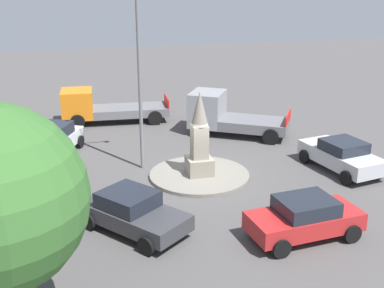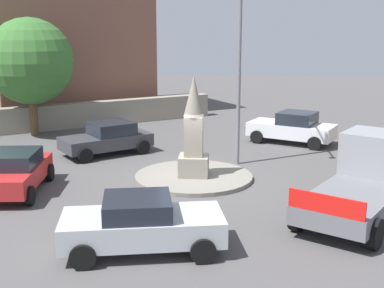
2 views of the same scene
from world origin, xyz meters
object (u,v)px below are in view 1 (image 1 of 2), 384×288
monument (199,139)px  truck_grey_far_side (226,115)px  car_silver_waiting (341,155)px  car_red_passing (305,218)px  truck_orange_parked_left (102,107)px  car_white_parked_right (51,141)px  car_dark_grey_near_island (133,212)px  streetlamp (139,60)px

monument → truck_grey_far_side: bearing=61.7°
car_silver_waiting → truck_grey_far_side: 7.32m
car_red_passing → car_silver_waiting: bearing=49.9°
monument → truck_orange_parked_left: size_ratio=0.59×
car_white_parked_right → truck_orange_parked_left: bearing=60.5°
car_dark_grey_near_island → monument: bearing=49.7°
monument → car_silver_waiting: 6.58m
car_dark_grey_near_island → car_red_passing: 5.90m
car_dark_grey_near_island → truck_grey_far_side: 11.72m
car_silver_waiting → car_white_parked_right: (-12.82, 5.22, 0.03)m
car_dark_grey_near_island → truck_orange_parked_left: bearing=90.0°
monument → streetlamp: (-2.28, 1.65, 3.25)m
streetlamp → car_red_passing: (4.37, -7.68, -4.24)m
streetlamp → car_red_passing: 9.80m
truck_grey_far_side → car_dark_grey_near_island: bearing=-123.8°
monument → streetlamp: size_ratio=0.44×
car_dark_grey_near_island → car_silver_waiting: bearing=18.3°
car_red_passing → truck_grey_far_side: size_ratio=0.71×
car_silver_waiting → truck_orange_parked_left: bearing=134.0°
truck_grey_far_side → truck_orange_parked_left: truck_grey_far_side is taller
car_dark_grey_near_island → car_silver_waiting: car_silver_waiting is taller
monument → car_dark_grey_near_island: (-3.50, -4.13, -1.01)m
truck_orange_parked_left → car_red_passing: bearing=-70.2°
car_dark_grey_near_island → car_white_parked_right: bearing=108.6°
monument → car_red_passing: bearing=-70.9°
monument → streetlamp: bearing=144.1°
car_silver_waiting → truck_orange_parked_left: 14.32m
monument → car_silver_waiting: size_ratio=0.86×
streetlamp → car_dark_grey_near_island: size_ratio=2.02×
monument → truck_grey_far_side: size_ratio=0.66×
car_dark_grey_near_island → car_silver_waiting: (9.95, 3.28, 0.01)m
monument → car_red_passing: (2.09, -6.03, -0.99)m
car_red_passing → truck_orange_parked_left: (-5.58, 15.48, 0.19)m
truck_orange_parked_left → streetlamp: bearing=-81.2°
car_silver_waiting → truck_grey_far_side: size_ratio=0.76×
car_red_passing → truck_grey_far_side: truck_grey_far_side is taller
car_dark_grey_near_island → streetlamp: bearing=78.1°
streetlamp → car_dark_grey_near_island: streetlamp is taller
car_dark_grey_near_island → car_red_passing: (5.59, -1.90, 0.02)m
truck_grey_far_side → monument: bearing=-118.3°
streetlamp → car_white_parked_right: (-4.08, 2.72, -4.22)m
car_white_parked_right → truck_orange_parked_left: 5.85m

